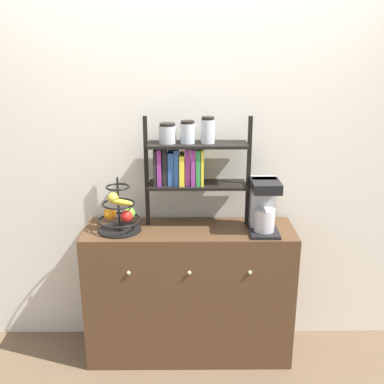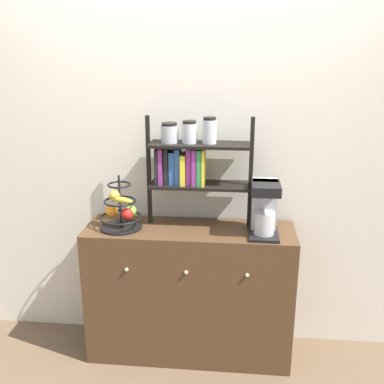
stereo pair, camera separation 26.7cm
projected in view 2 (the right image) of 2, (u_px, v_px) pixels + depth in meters
ground_plane at (187, 370)px, 2.84m from camera, size 12.00×12.00×0.00m
wall_back at (193, 154)px, 2.85m from camera, size 7.00×0.05×2.60m
sideboard at (190, 292)px, 2.89m from camera, size 1.29×0.41×0.88m
coffee_maker at (264, 207)px, 2.64m from camera, size 0.17×0.25×0.32m
fruit_stand at (121, 211)px, 2.73m from camera, size 0.26×0.26×0.34m
shelf_hutch at (188, 159)px, 2.70m from camera, size 0.64×0.20×0.68m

